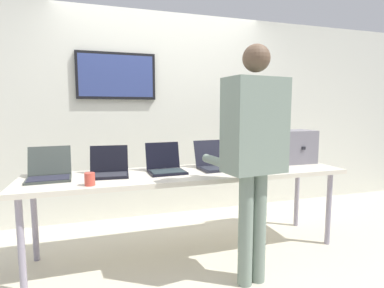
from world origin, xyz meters
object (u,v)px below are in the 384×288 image
object	(u,v)px
laptop_station_3	(216,162)
coffee_mug	(90,179)
workbench	(190,177)
person	(254,142)
laptop_station_4	(259,160)
laptop_station_0	(49,172)
laptop_station_1	(109,169)
equipment_box	(294,146)
laptop_station_2	(165,165)

from	to	relation	value
laptop_station_3	coffee_mug	size ratio (longest dim) A/B	3.93
workbench	person	size ratio (longest dim) A/B	1.62
laptop_station_4	coffee_mug	size ratio (longest dim) A/B	3.42
laptop_station_0	person	world-z (taller)	person
workbench	laptop_station_4	distance (m)	0.77
laptop_station_1	workbench	bearing A→B (deg)	-5.64
equipment_box	coffee_mug	bearing A→B (deg)	-169.42
laptop_station_0	laptop_station_4	bearing A→B (deg)	0.05
laptop_station_0	laptop_station_2	xyz separation A→B (m)	(0.97, -0.03, 0.00)
laptop_station_2	person	bearing A→B (deg)	-52.90
laptop_station_3	laptop_station_0	bearing A→B (deg)	179.67
laptop_station_3	laptop_station_4	bearing A→B (deg)	1.23
laptop_station_2	laptop_station_3	xyz separation A→B (m)	(0.50, 0.02, 0.00)
person	coffee_mug	size ratio (longest dim) A/B	18.60
coffee_mug	equipment_box	bearing A→B (deg)	10.58
workbench	laptop_station_1	size ratio (longest dim) A/B	8.28
laptop_station_1	laptop_station_3	xyz separation A→B (m)	(1.00, 0.01, 0.00)
laptop_station_4	person	world-z (taller)	person
person	laptop_station_1	bearing A→B (deg)	145.68
equipment_box	laptop_station_4	bearing A→B (deg)	-173.76
workbench	person	distance (m)	0.79
workbench	coffee_mug	distance (m)	0.91
laptop_station_1	person	world-z (taller)	person
workbench	laptop_station_3	size ratio (longest dim) A/B	7.64
laptop_station_0	laptop_station_1	size ratio (longest dim) A/B	1.10
equipment_box	workbench	bearing A→B (deg)	-173.50
laptop_station_2	person	size ratio (longest dim) A/B	0.19
equipment_box	laptop_station_4	distance (m)	0.47
equipment_box	person	bearing A→B (deg)	-140.19
laptop_station_0	laptop_station_3	world-z (taller)	laptop_station_3
laptop_station_3	laptop_station_1	bearing A→B (deg)	-179.54
laptop_station_0	laptop_station_4	distance (m)	1.95
laptop_station_0	coffee_mug	world-z (taller)	laptop_station_0
laptop_station_0	coffee_mug	bearing A→B (deg)	-46.17
equipment_box	laptop_station_0	xyz separation A→B (m)	(-2.40, -0.05, -0.12)
laptop_station_3	person	xyz separation A→B (m)	(0.01, -0.70, 0.27)
laptop_station_4	person	xyz separation A→B (m)	(-0.46, -0.71, 0.27)
laptop_station_1	person	size ratio (longest dim) A/B	0.20
laptop_station_1	laptop_station_4	xyz separation A→B (m)	(1.48, 0.02, 0.00)
laptop_station_0	equipment_box	bearing A→B (deg)	1.21
workbench	laptop_station_2	size ratio (longest dim) A/B	8.73
equipment_box	laptop_station_3	distance (m)	0.93
laptop_station_2	workbench	bearing A→B (deg)	-15.91
laptop_station_1	laptop_station_2	xyz separation A→B (m)	(0.50, -0.01, 0.00)
coffee_mug	laptop_station_3	bearing A→B (deg)	15.92
laptop_station_2	laptop_station_1	bearing A→B (deg)	179.02
workbench	laptop_station_3	bearing A→B (deg)	15.39
laptop_station_0	workbench	bearing A→B (deg)	-4.19
laptop_station_0	laptop_station_1	world-z (taller)	laptop_station_0
person	equipment_box	bearing A→B (deg)	39.81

